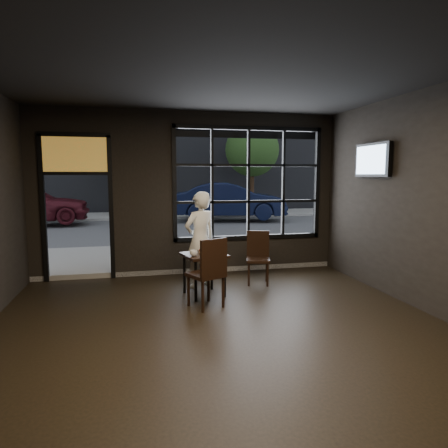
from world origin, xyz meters
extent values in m
cube|color=black|center=(0.00, 0.00, -0.01)|extent=(6.00, 7.00, 0.02)
cube|color=black|center=(0.00, 0.00, 3.21)|extent=(6.00, 7.00, 0.02)
cube|color=black|center=(1.20, 3.50, 1.80)|extent=(3.06, 0.12, 2.28)
cube|color=orange|center=(-2.10, 3.50, 2.35)|extent=(1.20, 0.06, 0.70)
cube|color=#545456|center=(0.00, 24.00, -0.02)|extent=(60.00, 41.00, 0.04)
cube|color=#5B5956|center=(0.00, 23.00, 7.50)|extent=(28.00, 12.00, 15.00)
cube|color=black|center=(0.02, 2.00, 0.35)|extent=(0.78, 0.78, 0.70)
cube|color=black|center=(-0.06, 1.43, 0.53)|extent=(0.61, 0.61, 1.06)
cube|color=black|center=(1.09, 2.47, 0.48)|extent=(0.51, 0.51, 0.95)
imported|color=silver|center=(0.04, 2.51, 0.84)|extent=(0.73, 0.63, 1.69)
imported|color=silver|center=(-0.17, 1.85, 0.74)|extent=(0.13, 0.13, 0.10)
cube|color=black|center=(2.93, 1.85, 2.23)|extent=(0.11, 0.98, 0.57)
imported|color=black|center=(2.92, 12.21, 0.87)|extent=(4.91, 2.48, 1.54)
imported|color=#51141D|center=(-5.19, 12.21, 0.90)|extent=(4.85, 2.31, 1.60)
cylinder|color=#332114|center=(-1.80, 14.97, 1.24)|extent=(0.22, 0.22, 2.47)
sphere|color=#2E501F|center=(-1.80, 14.97, 3.26)|extent=(2.70, 2.70, 2.70)
cylinder|color=#332114|center=(4.69, 14.93, 1.22)|extent=(0.22, 0.22, 2.44)
sphere|color=#185C16|center=(4.69, 14.93, 3.21)|extent=(2.66, 2.66, 2.66)
camera|label=1|loc=(-1.06, -4.31, 1.97)|focal=32.00mm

